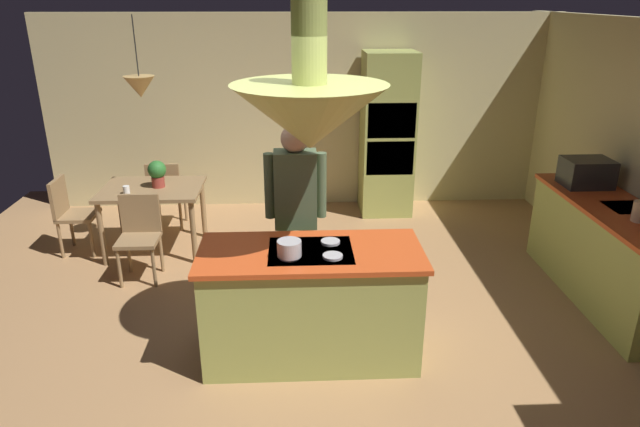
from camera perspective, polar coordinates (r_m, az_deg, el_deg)
The scene contains 16 objects.
ground at distance 4.92m, azimuth -0.97°, elevation -12.66°, with size 8.16×8.16×0.00m, color #AD7F51.
wall_back at distance 7.68m, azimuth -1.84°, elevation 10.21°, with size 6.80×0.10×2.55m, color beige.
kitchen_island at distance 4.50m, azimuth -0.93°, elevation -9.10°, with size 1.72×0.77×0.95m.
counter_run_right at distance 5.98m, azimuth 27.21°, elevation -3.53°, with size 0.73×2.13×0.93m.
oven_tower at distance 7.42m, azimuth 6.84°, elevation 7.93°, with size 0.66×0.62×2.10m.
dining_table at distance 6.53m, azimuth -16.62°, elevation 1.70°, with size 1.09×0.84×0.76m.
person_at_island at distance 4.86m, azimuth -2.47°, elevation 0.41°, with size 0.53×0.24×1.76m.
range_hood at distance 3.96m, azimuth -1.06°, elevation 10.18°, with size 1.10×1.10×1.00m.
pendant_light_over_table at distance 6.25m, azimuth -17.80°, elevation 12.15°, with size 0.32×0.32×0.82m.
chair_facing_island at distance 6.01m, azimuth -17.83°, elevation -1.74°, with size 0.40×0.40×0.87m.
chair_by_back_wall at distance 7.17m, azimuth -15.36°, elevation 2.27°, with size 0.40×0.40×0.87m.
chair_at_corner at distance 6.87m, azimuth -24.00°, elevation 0.29°, with size 0.40×0.40×0.87m.
potted_plant_on_table at distance 6.45m, azimuth -16.19°, elevation 4.03°, with size 0.20×0.20×0.30m.
cup_on_table at distance 6.35m, azimuth -19.04°, elevation 2.27°, with size 0.07×0.07×0.09m, color white.
microwave_on_counter at distance 6.30m, azimuth 25.42°, elevation 3.77°, with size 0.46×0.36×0.28m, color #232326.
cooking_pot_on_cooktop at distance 4.13m, azimuth -3.13°, elevation -3.56°, with size 0.18×0.18×0.12m, color #B2B2B7.
Camera 1 is at (-0.11, -4.08, 2.75)m, focal length 31.55 mm.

